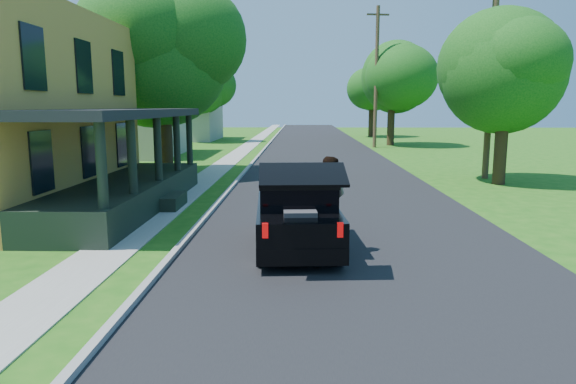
{
  "coord_description": "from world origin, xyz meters",
  "views": [
    {
      "loc": [
        -1.3,
        -9.97,
        3.21
      ],
      "look_at": [
        -1.63,
        3.0,
        1.04
      ],
      "focal_mm": 32.0,
      "sensor_mm": 36.0,
      "label": 1
    }
  ],
  "objects_px": {
    "skateboarder": "(328,197)",
    "tree_right_near": "(505,59)",
    "black_suv": "(297,212)",
    "utility_pole_near": "(491,73)"
  },
  "relations": [
    {
      "from": "black_suv",
      "to": "utility_pole_near",
      "type": "distance_m",
      "value": 14.89
    },
    {
      "from": "black_suv",
      "to": "skateboarder",
      "type": "height_order",
      "value": "black_suv"
    },
    {
      "from": "black_suv",
      "to": "skateboarder",
      "type": "relative_size",
      "value": 2.63
    },
    {
      "from": "black_suv",
      "to": "tree_right_near",
      "type": "distance_m",
      "value": 13.64
    },
    {
      "from": "black_suv",
      "to": "utility_pole_near",
      "type": "relative_size",
      "value": 0.52
    },
    {
      "from": "skateboarder",
      "to": "utility_pole_near",
      "type": "xyz_separation_m",
      "value": [
        7.71,
        12.05,
        3.38
      ]
    },
    {
      "from": "skateboarder",
      "to": "tree_right_near",
      "type": "height_order",
      "value": "tree_right_near"
    },
    {
      "from": "tree_right_near",
      "to": "utility_pole_near",
      "type": "height_order",
      "value": "utility_pole_near"
    },
    {
      "from": "tree_right_near",
      "to": "utility_pole_near",
      "type": "distance_m",
      "value": 1.8
    },
    {
      "from": "skateboarder",
      "to": "utility_pole_near",
      "type": "bearing_deg",
      "value": -105.77
    }
  ]
}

